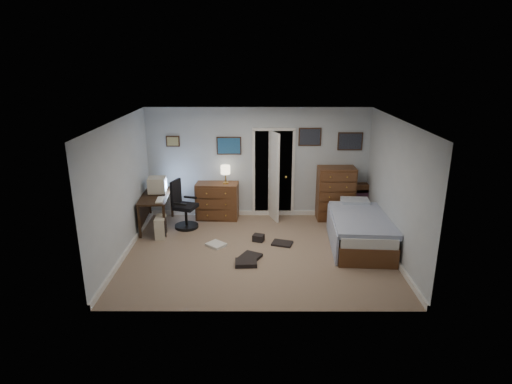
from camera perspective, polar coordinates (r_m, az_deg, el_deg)
floor at (r=8.24m, az=0.29°, el=-8.01°), size 5.00×4.00×0.02m
computer_desk at (r=9.45m, az=-13.73°, el=-1.37°), size 0.66×1.29×0.73m
crt_monitor at (r=9.47m, az=-13.02°, el=0.91°), size 0.40×0.37×0.35m
keyboard at (r=9.02m, az=-12.66°, el=-1.02°), size 0.17×0.40×0.02m
pc_tower at (r=9.01m, az=-12.58°, el=-4.56°), size 0.22×0.42×0.44m
office_chair at (r=9.34m, az=-9.67°, el=-2.33°), size 0.64×0.64×1.05m
media_stack at (r=10.34m, az=-12.70°, el=-0.61°), size 0.17×0.17×0.79m
low_dresser at (r=9.76m, az=-5.18°, el=-1.17°), size 0.97×0.53×0.84m
table_lamp at (r=9.54m, az=-4.10°, el=2.90°), size 0.22×0.22×0.41m
doorway at (r=10.03m, az=2.26°, el=2.90°), size 0.96×1.12×2.05m
tall_dresser at (r=9.80m, az=10.56°, el=-0.18°), size 0.83×0.50×1.21m
headboard_bookcase at (r=10.09m, az=13.91°, el=-0.98°), size 0.89×0.25×0.79m
bed at (r=8.66m, az=13.59°, el=-4.84°), size 1.23×2.13×0.68m
wall_posters at (r=9.59m, az=3.70°, el=6.74°), size 4.38×0.04×0.60m
floor_clutter at (r=8.16m, az=-0.86°, el=-7.93°), size 1.76×1.30×0.14m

